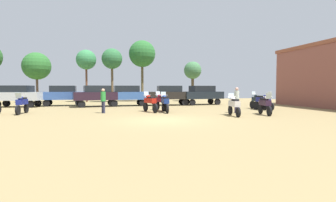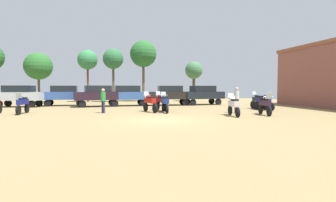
# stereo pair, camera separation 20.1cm
# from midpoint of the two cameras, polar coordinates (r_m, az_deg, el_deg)

# --- Properties ---
(ground_plane) EXTENTS (44.00, 52.00, 0.02)m
(ground_plane) POSITION_cam_midpoint_polar(r_m,az_deg,el_deg) (14.17, -1.22, -4.34)
(ground_plane) COLOR olive
(motorcycle_1) EXTENTS (0.77, 2.19, 1.50)m
(motorcycle_1) POSITION_cam_midpoint_polar(r_m,az_deg,el_deg) (20.09, -1.23, -0.03)
(motorcycle_1) COLOR black
(motorcycle_1) RESTS_ON ground
(motorcycle_2) EXTENTS (0.64, 2.09, 1.44)m
(motorcycle_2) POSITION_cam_midpoint_polar(r_m,az_deg,el_deg) (16.76, 14.78, -0.84)
(motorcycle_2) COLOR black
(motorcycle_2) RESTS_ON ground
(motorcycle_3) EXTENTS (0.72, 2.11, 1.47)m
(motorcycle_3) POSITION_cam_midpoint_polar(r_m,az_deg,el_deg) (17.97, 21.14, -0.65)
(motorcycle_3) COLOR black
(motorcycle_3) RESTS_ON ground
(motorcycle_4) EXTENTS (0.62, 2.12, 1.49)m
(motorcycle_4) POSITION_cam_midpoint_polar(r_m,az_deg,el_deg) (20.09, -29.50, -0.45)
(motorcycle_4) COLOR black
(motorcycle_4) RESTS_ON ground
(motorcycle_5) EXTENTS (0.62, 2.30, 1.49)m
(motorcycle_5) POSITION_cam_midpoint_polar(r_m,az_deg,el_deg) (18.63, -0.40, -0.28)
(motorcycle_5) COLOR black
(motorcycle_5) RESTS_ON ground
(motorcycle_7) EXTENTS (0.87, 2.23, 1.50)m
(motorcycle_7) POSITION_cam_midpoint_polar(r_m,az_deg,el_deg) (18.88, -3.77, -0.22)
(motorcycle_7) COLOR black
(motorcycle_7) RESTS_ON ground
(motorcycle_8) EXTENTS (0.62, 2.30, 1.48)m
(motorcycle_8) POSITION_cam_midpoint_polar(r_m,az_deg,el_deg) (22.69, 19.85, 0.12)
(motorcycle_8) COLOR black
(motorcycle_8) RESTS_ON ground
(motorcycle_10) EXTENTS (0.75, 2.10, 1.51)m
(motorcycle_10) POSITION_cam_midpoint_polar(r_m,az_deg,el_deg) (21.54, 20.87, -0.02)
(motorcycle_10) COLOR black
(motorcycle_10) RESTS_ON ground
(car_1) EXTENTS (4.43, 2.15, 2.00)m
(car_1) POSITION_cam_midpoint_polar(r_m,az_deg,el_deg) (25.50, -8.89, 1.54)
(car_1) COLOR black
(car_1) RESTS_ON ground
(car_2) EXTENTS (4.54, 2.49, 2.00)m
(car_2) POSITION_cam_midpoint_polar(r_m,az_deg,el_deg) (27.45, -30.12, 1.27)
(car_2) COLOR black
(car_2) RESTS_ON ground
(car_3) EXTENTS (4.51, 2.38, 2.00)m
(car_3) POSITION_cam_midpoint_polar(r_m,az_deg,el_deg) (27.14, 7.98, 1.63)
(car_3) COLOR black
(car_3) RESTS_ON ground
(car_4) EXTENTS (4.57, 2.59, 2.00)m
(car_4) POSITION_cam_midpoint_polar(r_m,az_deg,el_deg) (25.09, -15.17, 1.45)
(car_4) COLOR black
(car_4) RESTS_ON ground
(car_5) EXTENTS (4.40, 2.05, 2.00)m
(car_5) POSITION_cam_midpoint_polar(r_m,az_deg,el_deg) (27.43, -21.92, 1.46)
(car_5) COLOR black
(car_5) RESTS_ON ground
(car_6) EXTENTS (4.37, 1.96, 2.00)m
(car_6) POSITION_cam_midpoint_polar(r_m,az_deg,el_deg) (26.08, 0.67, 1.61)
(car_6) COLOR black
(car_6) RESTS_ON ground
(person_1) EXTENTS (0.36, 0.36, 1.83)m
(person_1) POSITION_cam_midpoint_polar(r_m,az_deg,el_deg) (18.65, 15.39, 0.66)
(person_1) COLOR #2D2641
(person_1) RESTS_ON ground
(person_2) EXTENTS (0.48, 0.48, 1.74)m
(person_2) POSITION_cam_midpoint_polar(r_m,az_deg,el_deg) (18.54, -13.98, 0.49)
(person_2) COLOR #2E3048
(person_2) RESTS_ON ground
(tree_2) EXTENTS (2.30, 2.30, 5.26)m
(tree_2) POSITION_cam_midpoint_polar(r_m,az_deg,el_deg) (34.14, 5.96, 6.70)
(tree_2) COLOR brown
(tree_2) RESTS_ON ground
(tree_3) EXTENTS (2.52, 2.52, 6.64)m
(tree_3) POSITION_cam_midpoint_polar(r_m,az_deg,el_deg) (32.71, -11.98, 9.09)
(tree_3) COLOR brown
(tree_3) RESTS_ON ground
(tree_4) EXTENTS (3.43, 3.43, 7.91)m
(tree_4) POSITION_cam_midpoint_polar(r_m,az_deg,el_deg) (33.82, -5.37, 10.37)
(tree_4) COLOR brown
(tree_4) RESTS_ON ground
(tree_5) EXTENTS (3.32, 3.32, 6.10)m
(tree_5) POSITION_cam_midpoint_polar(r_m,az_deg,el_deg) (35.35, -26.84, 6.92)
(tree_5) COLOR #4E3B32
(tree_5) RESTS_ON ground
(tree_6) EXTENTS (2.47, 2.47, 6.55)m
(tree_6) POSITION_cam_midpoint_polar(r_m,az_deg,el_deg) (33.97, -17.38, 8.70)
(tree_6) COLOR brown
(tree_6) RESTS_ON ground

